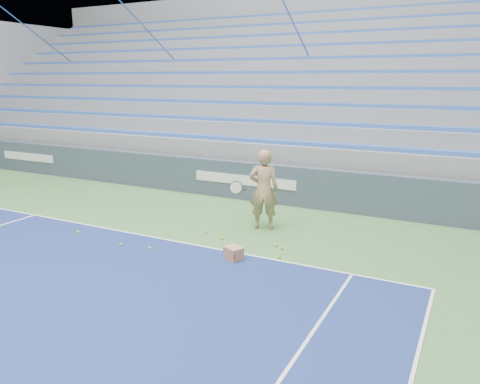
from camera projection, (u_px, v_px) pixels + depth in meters
name	position (u px, v px, depth m)	size (l,w,h in m)	color
sponsor_barrier	(246.00, 181.00, 13.57)	(30.00, 0.32, 1.10)	#364252
bleachers	(312.00, 107.00, 18.09)	(31.00, 9.15, 7.30)	gray
tennis_player	(263.00, 190.00, 10.82)	(1.00, 0.94, 1.88)	tan
ball_box	(233.00, 253.00, 9.10)	(0.42, 0.39, 0.26)	#A77550
tennis_ball_0	(78.00, 232.00, 10.65)	(0.07, 0.07, 0.07)	#B2CE2A
tennis_ball_1	(282.00, 248.00, 9.64)	(0.07, 0.07, 0.07)	#B2CE2A
tennis_ball_2	(222.00, 238.00, 10.27)	(0.07, 0.07, 0.07)	#B2CE2A
tennis_ball_3	(276.00, 245.00, 9.84)	(0.07, 0.07, 0.07)	#B2CE2A
tennis_ball_4	(121.00, 245.00, 9.86)	(0.07, 0.07, 0.07)	#B2CE2A
tennis_ball_5	(279.00, 257.00, 9.18)	(0.07, 0.07, 0.07)	#B2CE2A
tennis_ball_6	(206.00, 232.00, 10.64)	(0.07, 0.07, 0.07)	#B2CE2A
tennis_ball_7	(150.00, 248.00, 9.64)	(0.07, 0.07, 0.07)	#B2CE2A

